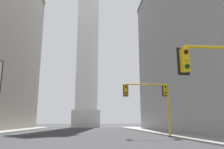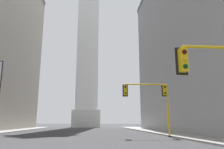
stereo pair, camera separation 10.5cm
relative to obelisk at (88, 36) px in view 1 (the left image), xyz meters
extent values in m
cube|color=gray|center=(12.56, -43.56, -29.37)|extent=(5.00, 81.67, 0.15)
cube|color=silver|center=(0.00, 0.00, -26.93)|extent=(8.32, 8.32, 5.03)
cube|color=white|center=(0.00, 0.00, 0.09)|extent=(6.66, 6.66, 49.01)
cube|color=yellow|center=(5.88, -59.37, -25.12)|extent=(0.36, 0.36, 1.10)
cube|color=black|center=(5.87, -59.19, -25.12)|extent=(0.58, 0.06, 1.32)
sphere|color=#410907|center=(5.89, -59.55, -24.78)|extent=(0.22, 0.22, 0.22)
sphere|color=yellow|center=(5.89, -59.55, -25.12)|extent=(0.22, 0.22, 0.22)
sphere|color=#073410|center=(5.89, -59.55, -25.46)|extent=(0.22, 0.22, 0.22)
cylinder|color=yellow|center=(9.98, -45.43, -26.60)|extent=(0.18, 0.18, 5.68)
cylinder|color=#262626|center=(9.98, -45.43, -29.39)|extent=(0.40, 0.40, 0.10)
cube|color=yellow|center=(9.69, -45.43, -24.46)|extent=(0.36, 0.36, 1.10)
cube|color=black|center=(9.70, -45.25, -24.46)|extent=(0.58, 0.07, 1.32)
sphere|color=#410907|center=(9.68, -45.62, -24.12)|extent=(0.22, 0.22, 0.22)
sphere|color=yellow|center=(9.68, -45.62, -24.46)|extent=(0.22, 0.22, 0.22)
sphere|color=#073410|center=(9.68, -45.62, -24.80)|extent=(0.22, 0.22, 0.22)
cylinder|color=yellow|center=(7.65, -45.43, -23.86)|extent=(4.66, 0.14, 0.14)
sphere|color=yellow|center=(9.98, -45.43, -23.86)|extent=(0.18, 0.18, 0.18)
cube|color=yellow|center=(5.32, -45.43, -24.53)|extent=(0.36, 0.36, 1.10)
cube|color=black|center=(5.33, -45.25, -24.53)|extent=(0.58, 0.07, 1.32)
sphere|color=#410907|center=(5.31, -45.62, -24.19)|extent=(0.22, 0.22, 0.22)
sphere|color=yellow|center=(5.31, -45.62, -24.53)|extent=(0.22, 0.22, 0.22)
sphere|color=#073410|center=(5.31, -45.62, -24.87)|extent=(0.22, 0.22, 0.22)
camera|label=1|loc=(1.67, -68.65, -27.90)|focal=35.00mm
camera|label=2|loc=(1.77, -68.66, -27.90)|focal=35.00mm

